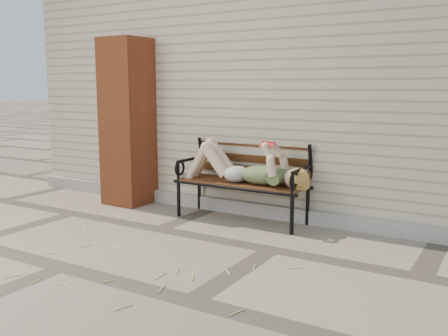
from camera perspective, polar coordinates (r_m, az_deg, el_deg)
The scene contains 7 objects.
ground at distance 4.49m, azimuth 5.44°, elevation -9.28°, with size 80.00×80.00×0.00m, color gray.
house_wall at distance 7.09m, azimuth 16.25°, elevation 9.51°, with size 8.00×4.00×3.00m, color #C4B799.
foundation_strip at distance 5.33m, azimuth 9.96°, elevation -5.56°, with size 8.00×0.10×0.15m, color #ADA69D.
brick_pillar at distance 6.19m, azimuth -10.95°, elevation 5.16°, with size 0.50×0.50×2.00m, color #AD4F27.
garden_bench at distance 5.38m, azimuth 2.48°, elevation -0.02°, with size 1.54×0.61×0.99m.
reading_woman at distance 5.27m, azimuth 1.97°, elevation 0.15°, with size 1.45×0.33×0.46m.
straw_scatter at distance 4.58m, azimuth -12.23°, elevation -9.03°, with size 2.90×1.63×0.01m.
Camera 1 is at (1.81, -3.86, 1.43)m, focal length 40.00 mm.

